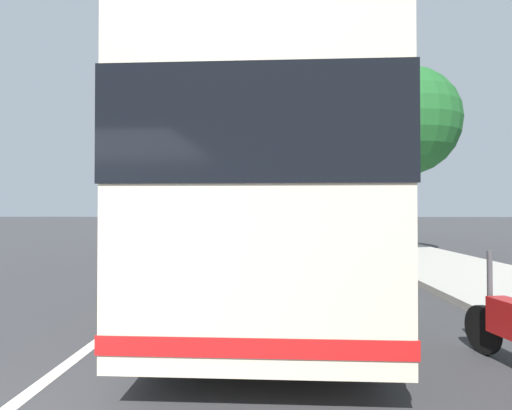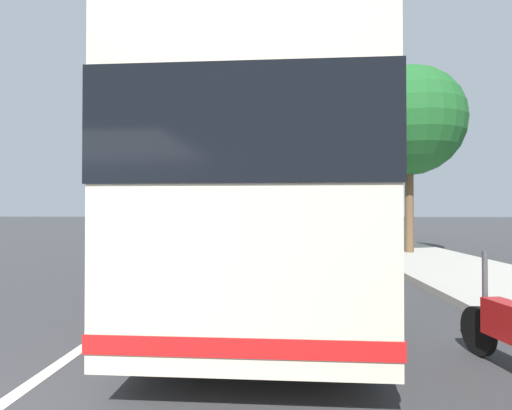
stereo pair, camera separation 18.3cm
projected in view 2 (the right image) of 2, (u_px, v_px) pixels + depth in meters
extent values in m
cube|color=#B2ADA3|center=(461.00, 271.00, 11.08)|extent=(110.00, 3.60, 0.14)
cube|color=silver|center=(192.00, 271.00, 11.50)|extent=(110.00, 0.16, 0.01)
cube|color=beige|center=(270.00, 201.00, 9.35)|extent=(12.19, 2.80, 3.16)
cube|color=black|center=(270.00, 179.00, 9.35)|extent=(12.23, 2.84, 0.99)
cube|color=red|center=(270.00, 259.00, 9.33)|extent=(12.22, 2.83, 0.16)
cylinder|color=black|center=(238.00, 248.00, 13.29)|extent=(1.01, 0.32, 1.00)
cylinder|color=black|center=(312.00, 248.00, 13.11)|extent=(1.01, 0.32, 1.00)
cylinder|color=black|center=(171.00, 299.00, 5.54)|extent=(1.01, 0.32, 1.00)
cylinder|color=black|center=(349.00, 302.00, 5.37)|extent=(1.01, 0.32, 1.00)
cylinder|color=black|center=(478.00, 331.00, 4.81)|extent=(0.57, 0.17, 0.57)
cylinder|color=#4C4C51|center=(485.00, 282.00, 4.69)|extent=(0.06, 0.06, 0.70)
cube|color=red|center=(274.00, 234.00, 20.06)|extent=(4.33, 1.92, 0.78)
cube|color=black|center=(274.00, 221.00, 20.14)|extent=(2.22, 1.72, 0.49)
cylinder|color=black|center=(259.00, 237.00, 21.53)|extent=(0.64, 0.23, 0.64)
cylinder|color=black|center=(291.00, 237.00, 21.40)|extent=(0.64, 0.23, 0.64)
cylinder|color=black|center=(255.00, 241.00, 18.71)|extent=(0.64, 0.23, 0.64)
cylinder|color=black|center=(291.00, 241.00, 18.58)|extent=(0.64, 0.23, 0.64)
cube|color=gold|center=(270.00, 228.00, 27.36)|extent=(4.13, 2.11, 0.74)
cube|color=black|center=(270.00, 219.00, 27.25)|extent=(2.20, 1.85, 0.47)
cylinder|color=black|center=(257.00, 230.00, 28.69)|extent=(0.65, 0.26, 0.64)
cylinder|color=black|center=(281.00, 230.00, 28.69)|extent=(0.65, 0.26, 0.64)
cylinder|color=black|center=(257.00, 232.00, 26.03)|extent=(0.65, 0.26, 0.64)
cylinder|color=black|center=(284.00, 232.00, 26.03)|extent=(0.65, 0.26, 0.64)
cube|color=black|center=(276.00, 223.00, 36.76)|extent=(4.20, 1.97, 0.84)
cube|color=black|center=(276.00, 215.00, 36.63)|extent=(2.17, 1.73, 0.54)
cylinder|color=black|center=(268.00, 225.00, 38.19)|extent=(0.65, 0.25, 0.64)
cylinder|color=black|center=(285.00, 225.00, 38.03)|extent=(0.65, 0.25, 0.64)
cylinder|color=black|center=(266.00, 227.00, 35.49)|extent=(0.65, 0.25, 0.64)
cylinder|color=black|center=(284.00, 227.00, 35.32)|extent=(0.65, 0.25, 0.64)
cube|color=navy|center=(232.00, 221.00, 45.98)|extent=(4.63, 2.13, 0.71)
cube|color=black|center=(232.00, 215.00, 45.95)|extent=(2.47, 1.86, 0.59)
cylinder|color=black|center=(237.00, 223.00, 44.40)|extent=(0.65, 0.26, 0.64)
cylinder|color=black|center=(222.00, 223.00, 44.59)|extent=(0.65, 0.26, 0.64)
cylinder|color=black|center=(241.00, 223.00, 47.37)|extent=(0.65, 0.26, 0.64)
cylinder|color=black|center=(227.00, 223.00, 47.56)|extent=(0.65, 0.26, 0.64)
cylinder|color=brown|center=(409.00, 205.00, 15.39)|extent=(0.31, 0.31, 3.86)
sphere|color=#1E5B26|center=(409.00, 121.00, 15.44)|extent=(4.10, 4.10, 4.10)
cylinder|color=brown|center=(370.00, 212.00, 24.96)|extent=(0.28, 0.28, 3.24)
sphere|color=#286B2D|center=(370.00, 167.00, 24.99)|extent=(3.73, 3.73, 3.73)
cylinder|color=slate|center=(388.00, 162.00, 19.96)|extent=(0.27, 0.27, 8.15)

